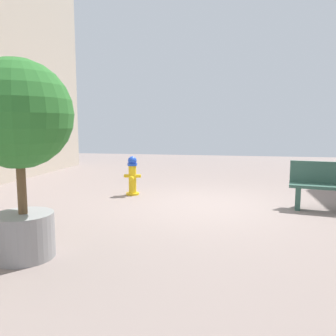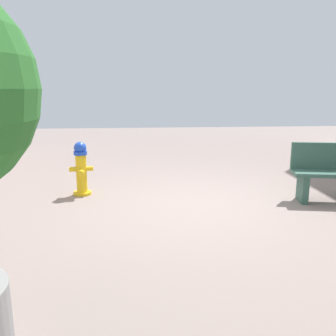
{
  "view_description": "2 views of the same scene",
  "coord_description": "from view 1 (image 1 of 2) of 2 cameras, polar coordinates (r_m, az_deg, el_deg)",
  "views": [
    {
      "loc": [
        -0.42,
        6.97,
        1.67
      ],
      "look_at": [
        0.89,
        0.0,
        0.76
      ],
      "focal_mm": 36.17,
      "sensor_mm": 36.0,
      "label": 1
    },
    {
      "loc": [
        0.91,
        5.36,
        1.8
      ],
      "look_at": [
        0.49,
        0.49,
        0.72
      ],
      "focal_mm": 38.08,
      "sensor_mm": 36.0,
      "label": 2
    }
  ],
  "objects": [
    {
      "name": "ground_plane",
      "position": [
        7.18,
        7.03,
        -6.23
      ],
      "size": [
        23.4,
        23.4,
        0.0
      ],
      "primitive_type": "plane",
      "color": "gray"
    },
    {
      "name": "planter_tree",
      "position": [
        4.5,
        -23.9,
        6.01
      ],
      "size": [
        1.33,
        1.33,
        2.47
      ],
      "color": "gray",
      "rests_on": "ground_plane"
    },
    {
      "name": "fire_hydrant",
      "position": [
        8.13,
        -6.02,
        -1.28
      ],
      "size": [
        0.41,
        0.38,
        0.93
      ],
      "color": "gold",
      "rests_on": "ground_plane"
    }
  ]
}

